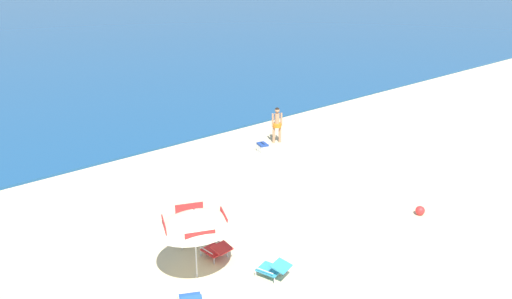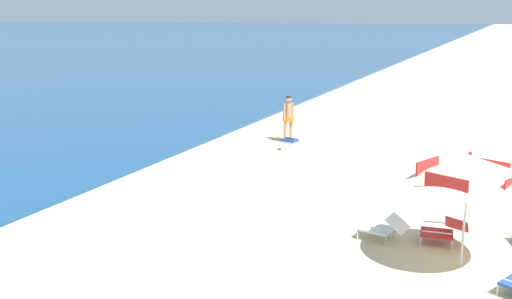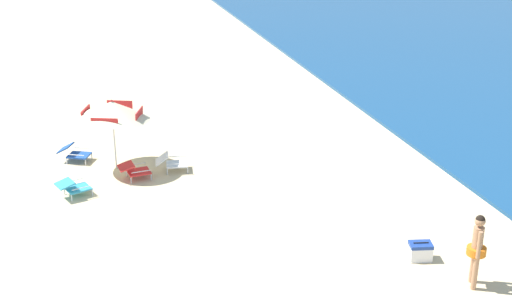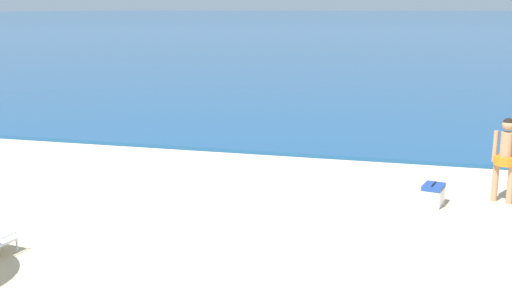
# 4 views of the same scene
# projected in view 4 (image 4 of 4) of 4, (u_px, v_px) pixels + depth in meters

# --- Properties ---
(ocean_water) EXTENTS (800.00, 800.00, 0.10)m
(ocean_water) POSITION_uv_depth(u_px,v_px,m) (418.00, 14.00, 391.67)
(ocean_water) COLOR navy
(ocean_water) RESTS_ON ground
(person_standing_near_shore) EXTENTS (0.45, 0.40, 1.62)m
(person_standing_near_shore) POSITION_uv_depth(u_px,v_px,m) (505.00, 154.00, 11.41)
(person_standing_near_shore) COLOR tan
(person_standing_near_shore) RESTS_ON ground
(cooler_box) EXTENTS (0.46, 0.56, 0.43)m
(cooler_box) POSITION_uv_depth(u_px,v_px,m) (433.00, 195.00, 11.40)
(cooler_box) COLOR white
(cooler_box) RESTS_ON ground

